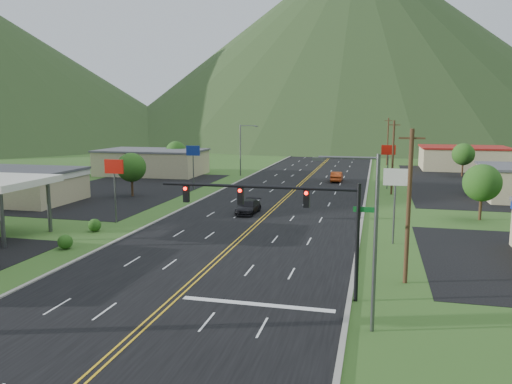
% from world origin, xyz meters
% --- Properties ---
extents(traffic_signal, '(13.10, 0.43, 7.00)m').
position_xyz_m(traffic_signal, '(6.48, 14.00, 5.33)').
color(traffic_signal, black).
rests_on(traffic_signal, ground).
extents(streetlight_east, '(3.28, 0.25, 9.00)m').
position_xyz_m(streetlight_east, '(11.18, 10.00, 5.18)').
color(streetlight_east, '#59595E').
rests_on(streetlight_east, ground).
extents(streetlight_west, '(3.28, 0.25, 9.00)m').
position_xyz_m(streetlight_west, '(-11.68, 70.00, 5.18)').
color(streetlight_west, '#59595E').
rests_on(streetlight_west, ground).
extents(building_west_mid, '(14.40, 10.40, 4.10)m').
position_xyz_m(building_west_mid, '(-32.00, 38.00, 2.27)').
color(building_west_mid, '#C6B789').
rests_on(building_west_mid, ground).
extents(building_west_far, '(18.40, 11.40, 4.50)m').
position_xyz_m(building_west_far, '(-28.00, 68.00, 2.26)').
color(building_west_far, '#C6B789').
rests_on(building_west_far, ground).
extents(building_east_far, '(16.40, 12.40, 4.50)m').
position_xyz_m(building_east_far, '(28.00, 90.00, 2.26)').
color(building_east_far, '#C6B789').
rests_on(building_east_far, ground).
extents(pole_sign_west_a, '(2.00, 0.18, 6.40)m').
position_xyz_m(pole_sign_west_a, '(-14.00, 30.00, 5.05)').
color(pole_sign_west_a, '#59595E').
rests_on(pole_sign_west_a, ground).
extents(pole_sign_west_b, '(2.00, 0.18, 6.40)m').
position_xyz_m(pole_sign_west_b, '(-14.00, 52.00, 5.05)').
color(pole_sign_west_b, '#59595E').
rests_on(pole_sign_west_b, ground).
extents(pole_sign_east_a, '(2.00, 0.18, 6.40)m').
position_xyz_m(pole_sign_east_a, '(13.00, 28.00, 5.05)').
color(pole_sign_east_a, '#59595E').
rests_on(pole_sign_east_a, ground).
extents(pole_sign_east_b, '(2.00, 0.18, 6.40)m').
position_xyz_m(pole_sign_east_b, '(13.00, 60.00, 5.05)').
color(pole_sign_east_b, '#59595E').
rests_on(pole_sign_east_b, ground).
extents(tree_west_a, '(3.84, 3.84, 5.82)m').
position_xyz_m(tree_west_a, '(-20.00, 45.00, 3.89)').
color(tree_west_a, '#382314').
rests_on(tree_west_a, ground).
extents(tree_west_b, '(3.84, 3.84, 5.82)m').
position_xyz_m(tree_west_b, '(-25.00, 72.00, 3.89)').
color(tree_west_b, '#382314').
rests_on(tree_west_b, ground).
extents(tree_east_a, '(3.84, 3.84, 5.82)m').
position_xyz_m(tree_east_a, '(22.00, 40.00, 3.89)').
color(tree_east_a, '#382314').
rests_on(tree_east_a, ground).
extents(tree_east_b, '(3.84, 3.84, 5.82)m').
position_xyz_m(tree_east_b, '(26.00, 78.00, 3.89)').
color(tree_east_b, '#382314').
rests_on(tree_east_b, ground).
extents(utility_pole_a, '(1.60, 0.28, 10.00)m').
position_xyz_m(utility_pole_a, '(13.50, 18.00, 5.13)').
color(utility_pole_a, '#382314').
rests_on(utility_pole_a, ground).
extents(utility_pole_b, '(1.60, 0.28, 10.00)m').
position_xyz_m(utility_pole_b, '(13.50, 55.00, 5.13)').
color(utility_pole_b, '#382314').
rests_on(utility_pole_b, ground).
extents(utility_pole_c, '(1.60, 0.28, 10.00)m').
position_xyz_m(utility_pole_c, '(13.50, 95.00, 5.13)').
color(utility_pole_c, '#382314').
rests_on(utility_pole_c, ground).
extents(utility_pole_d, '(1.60, 0.28, 10.00)m').
position_xyz_m(utility_pole_d, '(13.50, 135.00, 5.13)').
color(utility_pole_d, '#382314').
rests_on(utility_pole_d, ground).
extents(mountain_n, '(220.00, 220.00, 85.00)m').
position_xyz_m(mountain_n, '(0.00, 220.00, 42.50)').
color(mountain_n, '#1D3819').
rests_on(mountain_n, ground).
extents(car_dark_mid, '(2.14, 4.96, 1.42)m').
position_xyz_m(car_dark_mid, '(-2.12, 37.48, 0.71)').
color(car_dark_mid, black).
rests_on(car_dark_mid, ground).
extents(car_red_far, '(1.75, 4.89, 1.61)m').
position_xyz_m(car_red_far, '(5.22, 66.00, 0.80)').
color(car_red_far, '#9E3511').
rests_on(car_red_far, ground).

